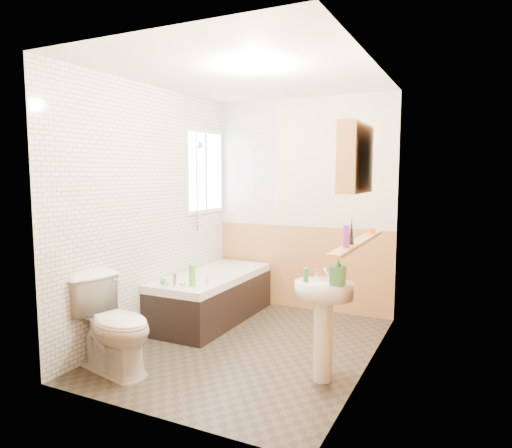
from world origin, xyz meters
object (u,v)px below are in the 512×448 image
object	(u,v)px
toilet	(113,325)
medicine_cabinet	(355,158)
pine_shelf	(358,242)
bathtub	(212,295)
sink	(323,310)

from	to	relation	value
toilet	medicine_cabinet	distance (m)	2.37
pine_shelf	medicine_cabinet	world-z (taller)	medicine_cabinet
medicine_cabinet	bathtub	bearing A→B (deg)	157.65
toilet	medicine_cabinet	bearing A→B (deg)	-52.97
toilet	sink	distance (m)	1.71
toilet	medicine_cabinet	world-z (taller)	medicine_cabinet
bathtub	pine_shelf	size ratio (longest dim) A/B	1.10
bathtub	toilet	xyz separation A→B (m)	(-0.03, -1.50, 0.12)
sink	pine_shelf	size ratio (longest dim) A/B	0.62
toilet	sink	world-z (taller)	sink
bathtub	toilet	distance (m)	1.51
toilet	pine_shelf	xyz separation A→B (m)	(1.80, 0.84, 0.69)
bathtub	toilet	size ratio (longest dim) A/B	2.00
sink	pine_shelf	distance (m)	0.61
medicine_cabinet	pine_shelf	bearing A→B (deg)	63.43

